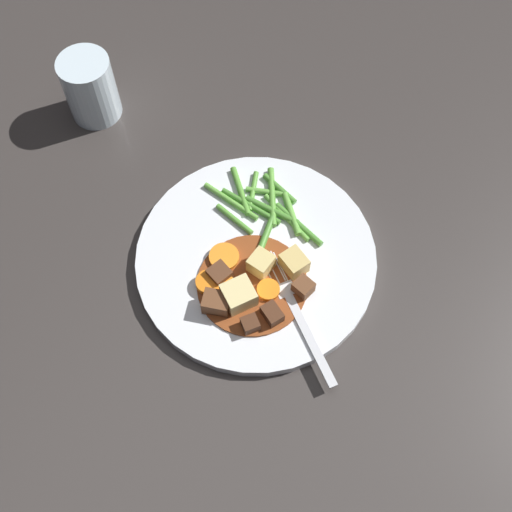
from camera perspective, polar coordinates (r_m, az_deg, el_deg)
The scene contains 30 objects.
ground_plane at distance 0.79m, azimuth -0.00°, elevation -0.47°, with size 3.00×3.00×0.00m, color #383330.
dinner_plate at distance 0.79m, azimuth -0.00°, elevation -0.24°, with size 0.29×0.29×0.01m, color white.
stew_sauce at distance 0.76m, azimuth -0.33°, elevation -2.45°, with size 0.13×0.13×0.00m, color brown.
carrot_slice_0 at distance 0.78m, azimuth -2.76°, elevation -0.12°, with size 0.04×0.04×0.01m, color orange.
carrot_slice_1 at distance 0.76m, azimuth -2.65°, elevation -2.68°, with size 0.03×0.03×0.01m, color orange.
carrot_slice_2 at distance 0.76m, azimuth 1.06°, elevation -2.98°, with size 0.03×0.03×0.01m, color orange.
carrot_slice_3 at distance 0.76m, azimuth -4.12°, elevation -2.33°, with size 0.03×0.03×0.01m, color orange.
potato_chunk_0 at distance 0.76m, azimuth 0.44°, elevation -0.69°, with size 0.03×0.02×0.03m, color #E5CC7A.
potato_chunk_1 at distance 0.74m, azimuth -1.50°, elevation -3.42°, with size 0.03×0.03×0.03m, color #EAD68C.
potato_chunk_2 at distance 0.76m, azimuth 3.30°, elevation -0.61°, with size 0.02×0.03×0.02m, color #DBBC6B.
meat_chunk_0 at distance 0.74m, azimuth -3.42°, elevation -4.05°, with size 0.02×0.03×0.02m, color brown.
meat_chunk_1 at distance 0.75m, azimuth 4.09°, elevation -2.72°, with size 0.02×0.02×0.02m, color brown.
meat_chunk_2 at distance 0.74m, azimuth -0.50°, elevation -5.92°, with size 0.02×0.02×0.02m, color #4C2B19.
meat_chunk_3 at distance 0.74m, azimuth 1.39°, elevation -5.03°, with size 0.02×0.02×0.02m, color #4C2B19.
meat_chunk_4 at distance 0.76m, azimuth -3.16°, elevation -1.60°, with size 0.02×0.02×0.02m, color #56331E.
green_bean_0 at distance 0.80m, azimuth 3.70°, elevation 2.74°, with size 0.01×0.01×0.08m, color #4C8E33.
green_bean_1 at distance 0.81m, azimuth -2.17°, elevation 4.72°, with size 0.01×0.01×0.08m, color #66AD42.
green_bean_2 at distance 0.81m, azimuth 1.37°, elevation 3.94°, with size 0.01×0.01×0.07m, color #4C8E33.
green_bean_3 at distance 0.82m, azimuth 1.39°, elevation 5.12°, with size 0.01×0.01×0.08m, color #599E38.
green_bean_4 at distance 0.82m, azimuth 2.04°, elevation 5.81°, with size 0.01×0.01×0.05m, color #4C8E33.
green_bean_5 at distance 0.81m, azimuth -0.43°, elevation 4.31°, with size 0.01×0.01×0.08m, color #4C8E33.
green_bean_6 at distance 0.81m, azimuth 3.07°, elevation 3.63°, with size 0.01×0.01×0.06m, color #66AD42.
green_bean_7 at distance 0.82m, azimuth -0.27°, elevation 5.61°, with size 0.01×0.01×0.06m, color #599E38.
green_bean_8 at distance 0.82m, azimuth -1.34°, elevation 5.61°, with size 0.01×0.01×0.07m, color #599E38.
green_bean_9 at distance 0.78m, azimuth 0.40°, elevation 1.10°, with size 0.01×0.01×0.08m, color #4C8E33.
green_bean_10 at distance 0.80m, azimuth 2.65°, elevation 3.32°, with size 0.01×0.01×0.08m, color #66AD42.
green_bean_11 at distance 0.82m, azimuth 0.96°, elevation 5.54°, with size 0.01×0.01×0.05m, color #66AD42.
green_bean_12 at distance 0.80m, azimuth -1.87°, elevation 3.18°, with size 0.01×0.01×0.06m, color #599E38.
fork at distance 0.75m, azimuth 3.52°, elevation -4.86°, with size 0.12×0.15×0.00m.
water_glass at distance 0.91m, azimuth -14.10°, elevation 13.86°, with size 0.07×0.07×0.09m, color silver.
Camera 1 is at (0.31, 0.17, 0.71)m, focal length 46.44 mm.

